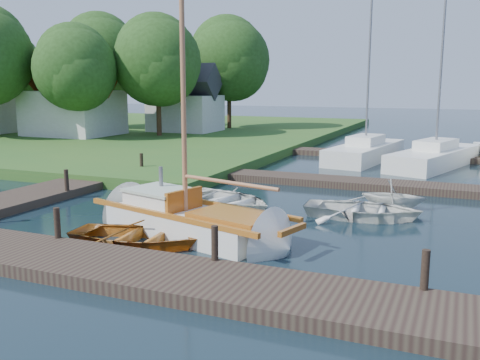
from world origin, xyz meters
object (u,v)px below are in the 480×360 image
at_px(house_a, 73,101).
at_px(tree_4, 100,57).
at_px(mooring_post_1, 57,223).
at_px(tree_5, 10,69).
at_px(tender_c, 363,207).
at_px(marina_boat_2, 435,156).
at_px(tree_2, 75,68).
at_px(mooring_post_4, 67,180).
at_px(marina_boat_1, 365,150).
at_px(house_c, 185,105).
at_px(tree_7, 229,59).
at_px(tree_3, 158,61).
at_px(mooring_post_5, 142,162).
at_px(sailboat, 195,224).
at_px(mooring_post_3, 425,270).
at_px(tender_d, 393,193).
at_px(dinghy, 135,232).
at_px(tender_a, 227,197).
at_px(mooring_post_2, 215,243).

xyz_separation_m(house_a, tree_4, (-2.00, 6.05, 3.41)).
xyz_separation_m(mooring_post_1, tree_5, (-27.00, 25.05, 4.72)).
bearing_deg(tender_c, marina_boat_2, -10.81).
height_order(tender_c, tree_2, tree_2).
xyz_separation_m(mooring_post_4, marina_boat_1, (8.47, 14.41, -0.14)).
distance_m(tender_c, house_c, 27.29).
height_order(mooring_post_4, house_c, house_c).
bearing_deg(tree_7, tree_3, -104.04).
distance_m(tree_5, tree_7, 18.99).
relative_size(mooring_post_1, mooring_post_5, 1.00).
relative_size(mooring_post_4, tree_7, 0.09).
relative_size(house_a, tree_3, 0.72).
bearing_deg(house_a, sailboat, -43.26).
bearing_deg(tender_c, mooring_post_5, 67.23).
bearing_deg(mooring_post_3, tender_d, 101.23).
bearing_deg(house_c, sailboat, -60.82).
relative_size(house_c, tree_3, 0.60).
bearing_deg(tree_3, marina_boat_2, -13.22).
bearing_deg(house_a, mooring_post_5, -40.24).
distance_m(sailboat, dinghy, 1.77).
relative_size(tender_a, tender_c, 1.04).
bearing_deg(tree_5, tender_a, -33.30).
relative_size(dinghy, tender_a, 0.94).
distance_m(marina_boat_1, tree_4, 25.35).
distance_m(dinghy, marina_boat_1, 18.60).
bearing_deg(mooring_post_3, mooring_post_4, 158.96).
distance_m(mooring_post_3, house_c, 33.65).
bearing_deg(dinghy, sailboat, -41.56).
bearing_deg(tree_2, mooring_post_2, -44.33).
relative_size(sailboat, tree_3, 1.12).
distance_m(marina_boat_1, house_a, 21.66).
distance_m(sailboat, tender_c, 5.55).
height_order(mooring_post_3, marina_boat_1, marina_boat_1).
bearing_deg(mooring_post_2, tender_a, 111.93).
distance_m(sailboat, house_a, 27.19).
xyz_separation_m(marina_boat_1, tree_7, (-13.46, 11.64, 5.64)).
bearing_deg(tender_a, marina_boat_2, -3.05).
distance_m(marina_boat_2, tree_2, 23.65).
bearing_deg(mooring_post_3, sailboat, 158.68).
relative_size(house_a, tree_5, 0.78).
xyz_separation_m(tender_d, marina_boat_2, (0.77, 10.50, 0.02)).
height_order(dinghy, tree_3, tree_3).
xyz_separation_m(mooring_post_4, tender_c, (10.68, 1.33, -0.32)).
relative_size(mooring_post_4, marina_boat_1, 0.08).
distance_m(house_a, tree_4, 7.23).
bearing_deg(mooring_post_4, sailboat, -20.78).
height_order(mooring_post_1, house_a, house_a).
height_order(house_a, tree_5, tree_5).
height_order(tender_c, house_a, house_a).
distance_m(tender_d, tree_4, 33.05).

